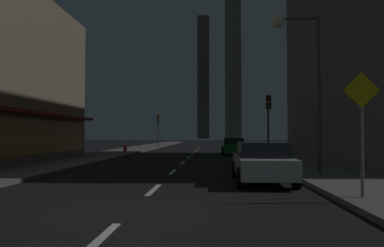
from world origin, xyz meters
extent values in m
cube|color=black|center=(0.00, 32.00, -0.05)|extent=(78.00, 136.00, 0.10)
cube|color=#605E59|center=(7.00, 32.00, 0.07)|extent=(4.00, 76.00, 0.15)
cube|color=#605E59|center=(-7.00, 32.00, 0.07)|extent=(4.00, 76.00, 0.15)
cube|color=silver|center=(0.00, -2.00, 0.01)|extent=(0.16, 2.20, 0.01)
cube|color=silver|center=(0.00, 3.20, 0.01)|extent=(0.16, 2.20, 0.01)
cube|color=silver|center=(0.00, 8.40, 0.01)|extent=(0.16, 2.20, 0.01)
cube|color=silver|center=(0.00, 13.60, 0.01)|extent=(0.16, 2.20, 0.01)
cube|color=silver|center=(0.00, 18.80, 0.01)|extent=(0.16, 2.20, 0.01)
cube|color=silver|center=(0.00, 24.00, 0.01)|extent=(0.16, 2.20, 0.01)
cube|color=silver|center=(0.00, 29.20, 0.01)|extent=(0.16, 2.20, 0.01)
cube|color=silver|center=(0.00, 34.40, 0.01)|extent=(0.16, 2.20, 0.01)
cube|color=silver|center=(0.00, 39.60, 0.01)|extent=(0.16, 2.20, 0.01)
cube|color=#D88C3F|center=(-9.00, 10.99, 1.60)|extent=(0.10, 18.79, 2.20)
cube|color=maroon|center=(-8.60, 10.99, 3.00)|extent=(0.90, 19.39, 0.20)
cube|color=#484536|center=(-2.58, 155.85, 28.97)|extent=(5.58, 7.38, 57.95)
cube|color=#645F4B|center=(9.20, 118.23, 25.98)|extent=(5.63, 6.04, 51.96)
cube|color=silver|center=(3.60, 5.05, 0.61)|extent=(1.80, 4.20, 0.65)
cube|color=black|center=(3.60, 4.85, 1.17)|extent=(1.64, 2.00, 0.55)
cylinder|color=black|center=(2.72, 6.45, 0.34)|extent=(0.22, 0.68, 0.68)
cylinder|color=black|center=(4.48, 6.45, 0.34)|extent=(0.22, 0.68, 0.68)
cylinder|color=black|center=(2.72, 3.65, 0.34)|extent=(0.22, 0.68, 0.68)
cylinder|color=black|center=(4.48, 3.65, 0.34)|extent=(0.22, 0.68, 0.68)
sphere|color=white|center=(3.05, 7.10, 0.67)|extent=(0.18, 0.18, 0.18)
sphere|color=white|center=(4.15, 7.10, 0.67)|extent=(0.18, 0.18, 0.18)
cube|color=#1E722D|center=(3.60, 22.23, 0.61)|extent=(1.80, 4.20, 0.65)
cube|color=black|center=(3.60, 22.03, 1.17)|extent=(1.64, 2.00, 0.55)
cylinder|color=black|center=(2.72, 23.63, 0.34)|extent=(0.22, 0.68, 0.68)
cylinder|color=black|center=(4.48, 23.63, 0.34)|extent=(0.22, 0.68, 0.68)
cylinder|color=black|center=(2.72, 20.83, 0.34)|extent=(0.22, 0.68, 0.68)
cylinder|color=black|center=(4.48, 20.83, 0.34)|extent=(0.22, 0.68, 0.68)
sphere|color=white|center=(3.05, 24.28, 0.67)|extent=(0.18, 0.18, 0.18)
sphere|color=white|center=(4.15, 24.28, 0.67)|extent=(0.18, 0.18, 0.18)
cylinder|color=red|center=(-5.90, 22.49, 0.43)|extent=(0.22, 0.22, 0.55)
sphere|color=red|center=(-5.90, 22.49, 0.70)|extent=(0.21, 0.21, 0.21)
cylinder|color=red|center=(-5.90, 22.49, 0.18)|extent=(0.30, 0.30, 0.06)
cylinder|color=red|center=(-6.06, 22.49, 0.45)|extent=(0.10, 0.10, 0.10)
cylinder|color=red|center=(-5.74, 22.49, 0.45)|extent=(0.10, 0.10, 0.10)
cylinder|color=#2D2D2D|center=(5.50, 15.49, 2.25)|extent=(0.12, 0.12, 4.20)
cube|color=black|center=(5.50, 15.29, 3.85)|extent=(0.32, 0.24, 0.90)
sphere|color=red|center=(5.50, 15.16, 4.13)|extent=(0.18, 0.18, 0.18)
sphere|color=#F2B20C|center=(5.50, 15.16, 3.85)|extent=(0.18, 0.18, 0.18)
sphere|color=#19D833|center=(5.50, 15.16, 3.57)|extent=(0.18, 0.18, 0.18)
cylinder|color=#2D2D2D|center=(-5.50, 38.39, 2.25)|extent=(0.12, 0.12, 4.20)
cube|color=black|center=(-5.50, 38.19, 3.85)|extent=(0.32, 0.24, 0.90)
sphere|color=red|center=(-5.50, 38.06, 4.13)|extent=(0.18, 0.18, 0.18)
sphere|color=#F2B20C|center=(-5.50, 38.06, 3.85)|extent=(0.18, 0.18, 0.18)
sphere|color=#19D833|center=(-5.50, 38.06, 3.57)|extent=(0.18, 0.18, 0.18)
cylinder|color=#38383D|center=(6.20, 6.92, 3.40)|extent=(0.16, 0.16, 6.50)
cylinder|color=#38383D|center=(5.40, 6.92, 6.55)|extent=(1.60, 0.12, 0.12)
sphere|color=#FCF7CC|center=(4.60, 6.92, 6.45)|extent=(0.56, 0.56, 0.56)
cylinder|color=slate|center=(5.60, 1.46, 1.35)|extent=(0.08, 0.08, 2.40)
cube|color=yellow|center=(5.60, 1.43, 2.85)|extent=(0.91, 0.03, 0.91)
camera|label=1|loc=(1.85, -7.46, 1.72)|focal=32.16mm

